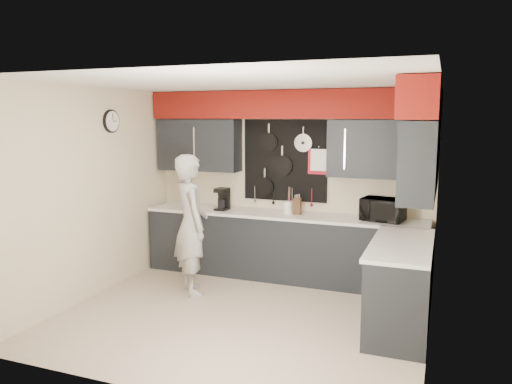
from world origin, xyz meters
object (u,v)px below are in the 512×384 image
at_px(utensil_crock, 288,207).
at_px(person, 191,225).
at_px(microwave, 383,210).
at_px(coffee_maker, 223,198).
at_px(knife_block, 297,206).

height_order(utensil_crock, person, person).
xyz_separation_m(microwave, coffee_maker, (-2.23, -0.03, 0.02)).
height_order(microwave, person, person).
bearing_deg(microwave, utensil_crock, -172.38).
distance_m(knife_block, person, 1.48).
bearing_deg(microwave, knife_block, -170.53).
bearing_deg(coffee_maker, microwave, 0.57).
xyz_separation_m(microwave, knife_block, (-1.14, 0.02, -0.03)).
xyz_separation_m(knife_block, coffee_maker, (-1.09, -0.04, 0.05)).
xyz_separation_m(knife_block, utensil_crock, (-0.14, 0.04, -0.03)).
bearing_deg(person, coffee_maker, -42.95).
height_order(knife_block, person, person).
relative_size(coffee_maker, person, 0.18).
height_order(microwave, coffee_maker, coffee_maker).
bearing_deg(knife_block, person, -143.97).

